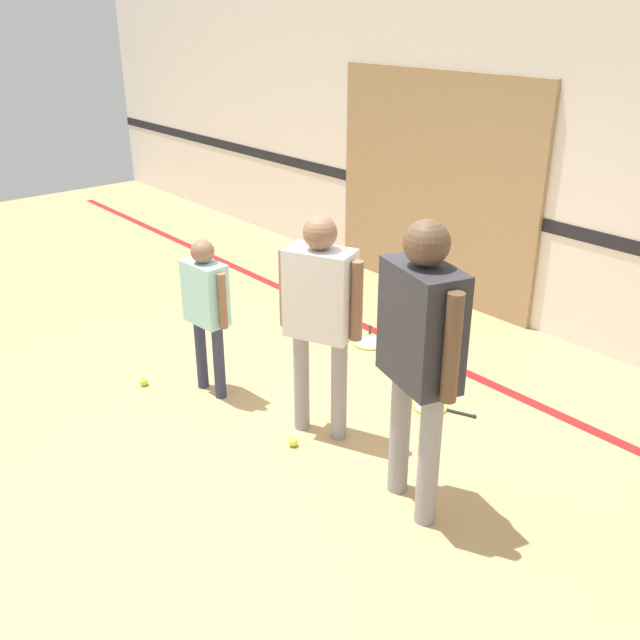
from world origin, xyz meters
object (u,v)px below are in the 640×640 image
person_student_left (206,301)px  racket_second_spare (433,406)px  tennis_ball_near_instructor (293,442)px  tennis_ball_by_spare_racket (391,333)px  tennis_ball_stray_right (402,383)px  person_instructor (320,305)px  person_student_right (421,340)px  racket_spare_on_floor (370,342)px  tennis_ball_stray_left (144,382)px

person_student_left → racket_second_spare: 1.92m
tennis_ball_near_instructor → tennis_ball_by_spare_racket: size_ratio=1.00×
tennis_ball_stray_right → person_instructor: bearing=-85.4°
tennis_ball_stray_right → person_student_right: bearing=-44.3°
person_student_right → tennis_ball_by_spare_racket: size_ratio=27.63×
person_instructor → person_student_right: person_student_right is taller
person_student_left → tennis_ball_near_instructor: size_ratio=19.23×
person_student_left → tennis_ball_near_instructor: (1.03, 0.01, -0.75)m
tennis_ball_near_instructor → person_student_left: bearing=-179.2°
tennis_ball_stray_right → racket_spare_on_floor: bearing=153.7°
person_student_right → racket_second_spare: (-0.68, 0.98, -1.12)m
person_instructor → tennis_ball_stray_left: (-1.45, -0.65, -0.97)m
tennis_ball_by_spare_racket → tennis_ball_stray_right: 0.96m
tennis_ball_stray_left → racket_second_spare: bearing=41.0°
tennis_ball_stray_left → tennis_ball_stray_right: (1.37, 1.58, 0.00)m
racket_second_spare → tennis_ball_stray_right: size_ratio=7.90×
racket_second_spare → tennis_ball_stray_right: 0.39m
person_student_left → person_student_right: (1.99, 0.18, 0.34)m
racket_spare_on_floor → tennis_ball_by_spare_racket: tennis_ball_by_spare_racket is taller
racket_second_spare → tennis_ball_near_instructor: 1.18m
racket_spare_on_floor → tennis_ball_stray_right: tennis_ball_stray_right is taller
racket_second_spare → racket_spare_on_floor: bearing=136.2°
person_student_left → tennis_ball_by_spare_racket: bearing=78.9°
racket_second_spare → person_instructor: bearing=-132.4°
person_student_right → racket_spare_on_floor: size_ratio=3.77×
person_instructor → tennis_ball_stray_left: bearing=-179.5°
person_student_right → tennis_ball_stray_left: bearing=29.0°
person_student_left → racket_second_spare: bearing=36.6°
person_student_right → person_student_left: bearing=21.4°
tennis_ball_near_instructor → tennis_ball_stray_left: same height
tennis_ball_by_spare_racket → tennis_ball_stray_left: 2.30m
person_instructor → person_student_left: size_ratio=1.27×
tennis_ball_stray_left → tennis_ball_by_spare_racket: bearing=73.7°
person_instructor → tennis_ball_stray_right: size_ratio=24.48×
tennis_ball_near_instructor → tennis_ball_stray_left: 1.52m
person_student_left → tennis_ball_stray_right: (0.93, 1.21, -0.75)m
racket_second_spare → tennis_ball_stray_left: bearing=-162.1°
tennis_ball_by_spare_racket → person_student_right: bearing=-42.8°
person_student_right → tennis_ball_stray_right: bearing=-28.0°
person_student_left → tennis_ball_stray_right: size_ratio=19.23×
tennis_ball_stray_left → tennis_ball_stray_right: bearing=49.0°
tennis_ball_near_instructor → racket_spare_on_floor: bearing=118.5°
racket_spare_on_floor → racket_second_spare: 1.22m
tennis_ball_stray_right → racket_second_spare: bearing=-8.3°
person_student_left → tennis_ball_stray_left: (-0.44, -0.37, -0.75)m
tennis_ball_by_spare_racket → tennis_ball_stray_right: (0.73, -0.63, 0.00)m
person_student_right → tennis_ball_stray_left: 2.73m
person_instructor → person_student_right: bearing=-29.5°
person_student_right → tennis_ball_near_instructor: 1.47m
racket_spare_on_floor → tennis_ball_stray_right: (0.76, -0.37, 0.02)m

